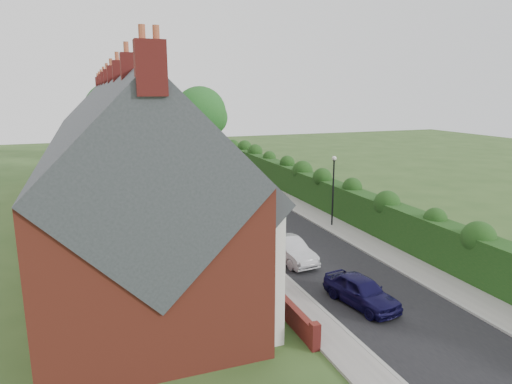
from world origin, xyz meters
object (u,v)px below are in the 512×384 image
Objects in this scene: car_red at (201,178)px; lamppost at (333,182)px; car_navy at (361,291)px; car_silver_b at (255,226)px; car_silver_a at (289,250)px; car_grey at (183,163)px; horse at (248,192)px; horse_cart at (241,183)px; car_white at (236,202)px; car_beige at (192,170)px; car_black at (169,156)px; car_green at (219,190)px.

lamppost is at bearing -67.80° from car_red.
car_navy is 11.04m from car_silver_b.
lamppost reaches higher than car_silver_a.
car_grey is at bearing 81.33° from car_silver_a.
car_silver_b is 3.18× the size of horse.
car_silver_b reaches higher than car_grey.
horse_cart is (-0.00, 1.91, 0.44)m from horse.
car_white is at bearing 80.86° from car_navy.
car_navy is at bearing -85.25° from car_grey.
lamppost is 2.92× the size of horse.
horse_cart is (1.99, -11.71, 0.50)m from car_beige.
car_navy is 23.19m from horse_cart.
car_silver_a is 39.87m from car_black.
car_black reaches higher than car_green.
car_silver_a is 23.07m from car_red.
horse is 0.61× the size of horse_cart.
car_navy is 1.40× the size of horse_cart.
car_silver_a is 0.86× the size of car_grey.
car_green is at bearing 81.79° from car_silver_b.
car_silver_b is 1.27× the size of car_red.
horse_cart is at bearing -78.58° from car_grey.
car_green is 16.68m from car_grey.
car_silver_b is (-1.15, 10.98, 0.09)m from car_navy.
car_navy is 0.82× the size of car_white.
lamppost is 1.23× the size of car_silver_a.
car_white is at bearing 71.30° from horse.
car_silver_b is 7.09m from car_white.
car_black is 23.07m from horse_cart.
car_silver_b reaches higher than car_green.
lamppost is 1.79× the size of horse_cart.
car_grey is 5.87m from car_black.
car_silver_b is 1.20× the size of car_black.
car_black reaches higher than car_grey.
horse is 1.96m from horse_cart.
car_white is 28.01m from car_black.
car_silver_a is 17.38m from car_green.
horse_cart is (1.99, 23.10, 0.50)m from car_navy.
horse reaches higher than car_white.
car_silver_b is 1.45× the size of car_green.
car_navy is 0.72× the size of car_silver_b.
car_black reaches higher than car_white.
horse_cart is at bearing 65.53° from car_white.
car_navy is at bearing -94.92° from horse_cart.
car_green is 11.30m from car_beige.
car_silver_a is at bearing 95.41° from horse.
car_white is at bearing 79.79° from car_silver_a.
lamppost is 8.26m from car_silver_a.
horse_cart is at bearing 104.43° from lamppost.
horse_cart is at bearing -74.06° from horse.
horse is (2.36, -8.01, 0.02)m from car_red.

